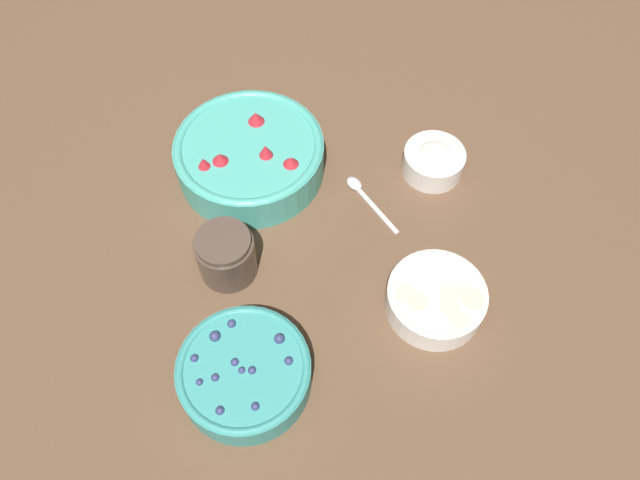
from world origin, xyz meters
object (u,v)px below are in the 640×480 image
(bowl_bananas, at_px, (436,298))
(bowl_cream, at_px, (434,159))
(bowl_strawberries, at_px, (250,154))
(bowl_blueberries, at_px, (244,372))
(jar_chocolate, at_px, (226,256))

(bowl_bananas, height_order, bowl_cream, bowl_cream)
(bowl_strawberries, relative_size, bowl_bananas, 1.70)
(bowl_strawberries, xyz_separation_m, bowl_blueberries, (0.38, 0.04, -0.01))
(bowl_bananas, distance_m, bowl_cream, 0.27)
(bowl_bananas, relative_size, jar_chocolate, 1.63)
(bowl_cream, relative_size, jar_chocolate, 1.16)
(bowl_strawberries, bearing_deg, jar_chocolate, -2.69)
(bowl_strawberries, relative_size, bowl_cream, 2.41)
(bowl_strawberries, height_order, bowl_bananas, bowl_strawberries)
(jar_chocolate, bearing_deg, bowl_cream, 124.49)
(bowl_cream, bearing_deg, bowl_blueberries, -34.01)
(bowl_strawberries, relative_size, jar_chocolate, 2.78)
(bowl_strawberries, bearing_deg, bowl_bananas, 51.99)
(jar_chocolate, bearing_deg, bowl_bananas, 82.27)
(bowl_strawberries, xyz_separation_m, bowl_cream, (-0.02, 0.32, -0.01))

